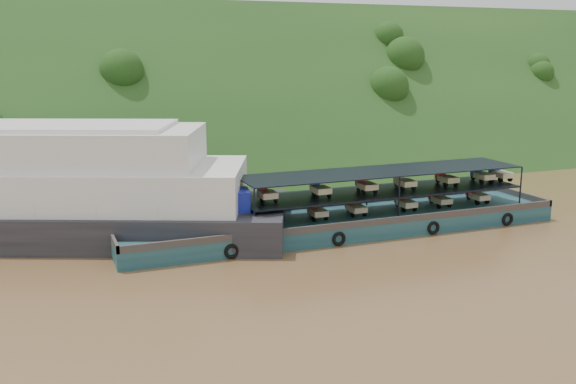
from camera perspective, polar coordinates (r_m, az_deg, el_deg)
name	(u,v)px	position (r m, az deg, el deg)	size (l,w,h in m)	color
ground	(328,240)	(47.81, 3.56, -4.28)	(160.00, 160.00, 0.00)	brown
hillside	(206,163)	(81.03, -7.28, 2.55)	(140.00, 28.00, 28.00)	#173814
cargo_barge	(332,218)	(49.62, 3.96, -2.28)	(35.00, 7.18, 4.60)	#123440
passenger_ferry	(3,188)	(52.46, -23.99, 0.31)	(42.90, 25.89, 8.52)	black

